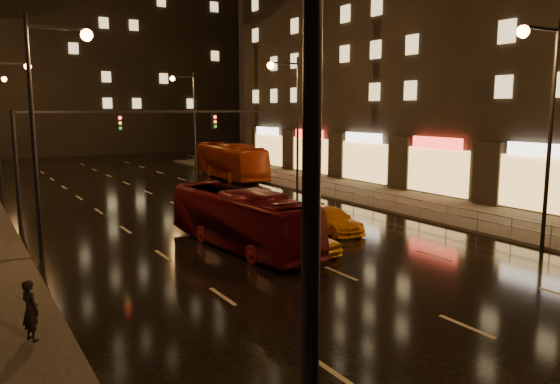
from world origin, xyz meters
name	(u,v)px	position (x,y,z in m)	size (l,w,h in m)	color
ground	(187,209)	(0.00, 20.00, 0.00)	(140.00, 140.00, 0.00)	black
sidewalk_right	(401,201)	(13.50, 15.00, 0.07)	(7.00, 70.00, 0.15)	#38332D
building_right	(476,3)	(26.00, 20.00, 15.00)	(18.00, 50.00, 30.00)	black
building_distant	(76,26)	(4.00, 72.00, 18.00)	(44.00, 16.00, 36.00)	black
traffic_signal	(102,136)	(-5.06, 20.00, 4.74)	(15.31, 0.32, 6.20)	black
streetlight_left	(370,93)	(-8.92, -8.00, 6.43)	(2.64, 0.50, 10.00)	black
streetlight_right	(543,105)	(8.92, 2.00, 6.43)	(2.64, 0.50, 10.00)	black
railing_right	(336,187)	(10.20, 18.00, 0.90)	(0.05, 56.00, 1.00)	#99999E
bus_red	(241,219)	(-1.50, 9.48, 1.34)	(2.26, 9.66, 2.69)	#600D14
bus_curb	(230,161)	(9.00, 32.24, 1.58)	(2.65, 11.34, 3.16)	#A23210
taxi_near	(304,238)	(0.50, 7.34, 0.65)	(1.54, 3.82, 1.30)	#F0A516
taxi_far	(332,220)	(4.00, 10.00, 0.61)	(1.70, 4.18, 1.21)	orange
pedestrian_a	(30,310)	(-11.00, 3.13, 0.98)	(0.61, 0.40, 1.66)	black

